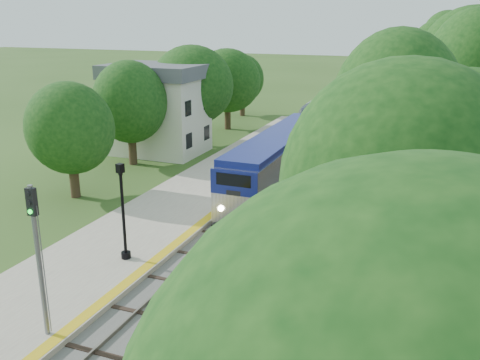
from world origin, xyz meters
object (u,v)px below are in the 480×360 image
at_px(signal_gantry, 381,79).
at_px(train, 376,86).
at_px(signal_platform, 37,245).
at_px(signal_farside, 375,147).
at_px(lamppost_far, 123,217).
at_px(station_building, 158,108).

relative_size(signal_gantry, train, 0.07).
xyz_separation_m(signal_gantry, signal_platform, (-5.37, -52.95, -0.76)).
distance_m(train, signal_platform, 67.43).
height_order(signal_platform, signal_farside, signal_platform).
height_order(signal_gantry, signal_platform, signal_platform).
relative_size(signal_platform, signal_farside, 1.04).
relative_size(lamppost_far, signal_farside, 0.86).
relative_size(signal_gantry, signal_platform, 1.40).
height_order(station_building, signal_farside, station_building).
relative_size(station_building, signal_gantry, 1.02).
height_order(lamppost_far, signal_platform, signal_platform).
xyz_separation_m(train, signal_farside, (6.20, -45.42, 1.50)).
bearing_deg(signal_farside, station_building, 163.35).
height_order(train, signal_farside, signal_farside).
distance_m(signal_platform, signal_farside, 23.74).
xyz_separation_m(station_building, train, (14.00, 39.38, -1.95)).
bearing_deg(signal_farside, signal_gantry, 96.85).
bearing_deg(lamppost_far, train, 86.40).
xyz_separation_m(train, lamppost_far, (-3.81, -60.52, 0.45)).
distance_m(signal_gantry, lamppost_far, 46.60).
bearing_deg(train, station_building, -109.57).
relative_size(lamppost_far, signal_platform, 0.82).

